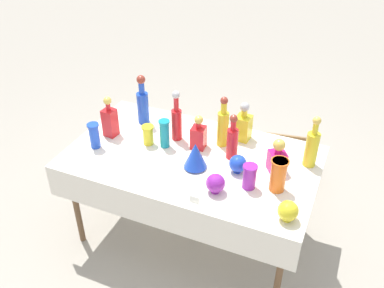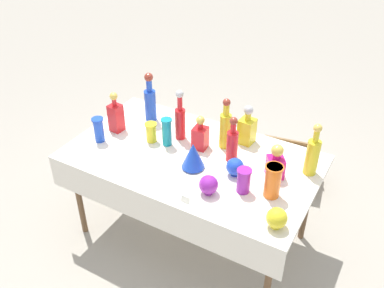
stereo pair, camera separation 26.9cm
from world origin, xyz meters
name	(u,v)px [view 1 (the left image)]	position (x,y,z in m)	size (l,w,h in m)	color
ground_plane	(192,233)	(0.00, 0.00, 0.00)	(40.00, 40.00, 0.00)	#A0998C
display_table	(190,165)	(0.00, -0.03, 0.70)	(1.71, 0.99, 0.76)	white
tall_bottle_0	(143,103)	(-0.52, 0.27, 0.93)	(0.09, 0.09, 0.39)	blue
tall_bottle_1	(223,125)	(0.14, 0.22, 0.92)	(0.08, 0.08, 0.38)	yellow
tall_bottle_2	(232,140)	(0.25, 0.10, 0.90)	(0.08, 0.08, 0.33)	red
tall_bottle_3	(177,120)	(-0.19, 0.16, 0.92)	(0.07, 0.07, 0.39)	red
tall_bottle_4	(312,146)	(0.76, 0.22, 0.91)	(0.09, 0.09, 0.37)	yellow
square_decanter_0	(277,157)	(0.57, 0.07, 0.87)	(0.15, 0.15, 0.24)	#C61972
square_decanter_1	(110,120)	(-0.65, 0.01, 0.89)	(0.10, 0.10, 0.32)	red
square_decanter_2	(198,135)	(0.00, 0.12, 0.86)	(0.10, 0.10, 0.26)	red
square_decanter_3	(243,125)	(0.25, 0.34, 0.88)	(0.11, 0.11, 0.30)	yellow
slender_vase_0	(148,134)	(-0.35, 0.02, 0.84)	(0.09, 0.09, 0.15)	yellow
slender_vase_1	(165,133)	(-0.22, 0.04, 0.87)	(0.08, 0.08, 0.21)	teal
slender_vase_2	(249,176)	(0.46, -0.16, 0.85)	(0.09, 0.09, 0.16)	purple
slender_vase_3	(94,135)	(-0.67, -0.17, 0.86)	(0.08, 0.08, 0.19)	blue
slender_vase_4	(278,174)	(0.62, -0.11, 0.88)	(0.11, 0.11, 0.22)	orange
fluted_vase_0	(195,155)	(0.07, -0.11, 0.86)	(0.15, 0.15, 0.19)	blue
round_bowl_0	(238,164)	(0.34, -0.04, 0.83)	(0.12, 0.12, 0.12)	blue
round_bowl_1	(216,183)	(0.28, -0.29, 0.83)	(0.12, 0.12, 0.13)	purple
round_bowl_2	(288,211)	(0.74, -0.35, 0.83)	(0.12, 0.12, 0.13)	yellow
price_tag_left	(194,200)	(0.20, -0.43, 0.78)	(0.06, 0.01, 0.04)	white
cardboard_box_behind_left	(275,160)	(0.40, 1.00, 0.16)	(0.60, 0.45, 0.39)	tan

